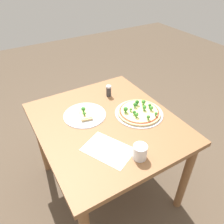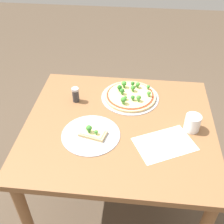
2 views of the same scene
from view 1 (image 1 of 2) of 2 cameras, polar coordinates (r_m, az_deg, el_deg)
ground_plane at (r=2.10m, az=-1.14°, el=-18.40°), size 8.00×8.00×0.00m
dining_table at (r=1.61m, az=-1.41°, el=-5.21°), size 1.05×0.93×0.75m
pizza_tray_whole at (r=1.62m, az=7.10°, el=0.09°), size 0.36×0.36×0.07m
pizza_tray_slice at (r=1.60m, az=-7.10°, el=-0.61°), size 0.31×0.31×0.07m
drinking_cup at (r=1.28m, az=7.37°, el=-10.26°), size 0.08×0.08×0.09m
condiment_shaker at (r=1.79m, az=-0.87°, el=5.56°), size 0.04×0.04×0.09m
paper_menu at (r=1.34m, az=-1.06°, el=-9.79°), size 0.35×0.31×0.00m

